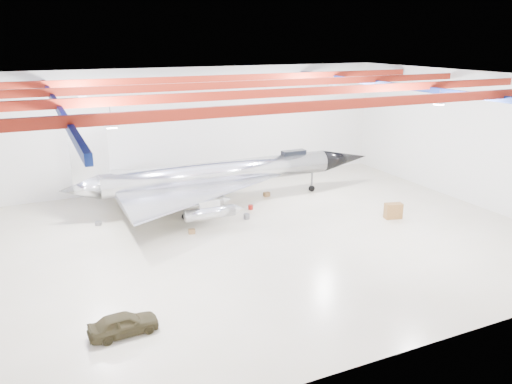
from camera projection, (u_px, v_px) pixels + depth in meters
name	position (u px, v px, depth m)	size (l,w,h in m)	color
floor	(254.00, 238.00, 35.24)	(40.00, 40.00, 0.00)	#C0B899
wall_back	(188.00, 128.00, 46.63)	(40.00, 40.00, 0.00)	silver
wall_right	(472.00, 139.00, 41.56)	(30.00, 30.00, 0.00)	silver
ceiling	(254.00, 79.00, 31.98)	(40.00, 40.00, 0.00)	#0A0F38
ceiling_structure	(254.00, 90.00, 32.18)	(39.50, 29.50, 1.08)	maroon
jet_aircraft	(220.00, 176.00, 41.67)	(27.54, 15.75, 7.52)	#BBBDC2
jeep	(123.00, 324.00, 23.66)	(1.32, 3.29, 1.12)	#352E1A
desk	(393.00, 211.00, 38.91)	(1.33, 0.67, 1.22)	brown
crate_ply	(192.00, 231.00, 36.00)	(0.47, 0.38, 0.33)	olive
toolbox_red	(216.00, 204.00, 41.77)	(0.50, 0.40, 0.35)	maroon
engine_drum	(247.00, 216.00, 38.88)	(0.47, 0.47, 0.43)	#59595B
parts_bin	(267.00, 194.00, 44.46)	(0.52, 0.42, 0.37)	olive
crate_small	(98.00, 223.00, 37.59)	(0.42, 0.33, 0.29)	#59595B
tool_chest	(251.00, 207.00, 41.07)	(0.41, 0.41, 0.37)	maroon
oil_barrel	(217.00, 210.00, 40.38)	(0.56, 0.45, 0.39)	olive
spares_box	(209.00, 197.00, 43.66)	(0.34, 0.34, 0.31)	#59595B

